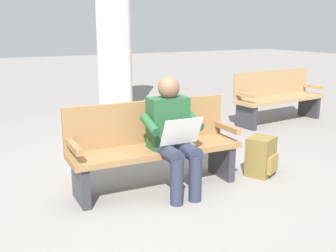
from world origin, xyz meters
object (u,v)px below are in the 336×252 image
person_seated (173,133)px  support_pillar (113,1)px  bench_far (277,96)px  backpack (261,157)px  bench_near (154,145)px

person_seated → support_pillar: 4.12m
person_seated → bench_far: size_ratio=0.65×
backpack → bench_far: bench_far is taller
person_seated → bench_far: bearing=-146.4°
bench_near → support_pillar: bearing=-102.5°
bench_near → bench_far: 3.67m
bench_near → backpack: bench_near is taller
backpack → support_pillar: support_pillar is taller
bench_near → backpack: size_ratio=4.13×
bench_near → bench_far: (-3.30, -1.62, 0.00)m
person_seated → bench_far: 3.71m
backpack → support_pillar: (0.22, -3.80, 1.87)m
person_seated → backpack: (-1.13, 0.06, -0.41)m
backpack → support_pillar: size_ratio=0.11×
backpack → bench_far: size_ratio=0.24×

